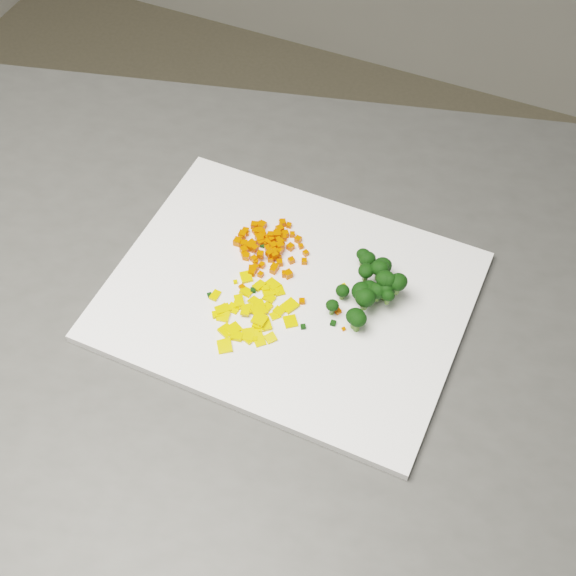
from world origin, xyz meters
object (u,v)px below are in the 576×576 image
at_px(carrot_pile, 271,244).
at_px(broccoli_pile, 376,287).
at_px(counter_block, 298,466).
at_px(cutting_board, 288,296).
at_px(pepper_pile, 246,309).

distance_m(carrot_pile, broccoli_pile, 0.14).
distance_m(counter_block, broccoli_pile, 0.49).
xyz_separation_m(cutting_board, carrot_pile, (-0.04, 0.05, 0.02)).
bearing_deg(counter_block, broccoli_pile, 21.36).
xyz_separation_m(counter_block, broccoli_pile, (0.08, 0.03, 0.49)).
distance_m(counter_block, cutting_board, 0.46).
bearing_deg(broccoli_pile, cutting_board, -162.53).
bearing_deg(carrot_pile, pepper_pile, -82.84).
relative_size(carrot_pile, pepper_pile, 0.86).
xyz_separation_m(carrot_pile, broccoli_pile, (0.14, -0.02, 0.01)).
bearing_deg(counter_block, cutting_board, 179.92).
relative_size(counter_block, pepper_pile, 10.10).
bearing_deg(broccoli_pile, pepper_pile, -149.70).
xyz_separation_m(pepper_pile, broccoli_pile, (0.13, 0.07, 0.02)).
distance_m(carrot_pile, pepper_pile, 0.10).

